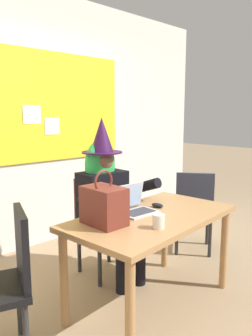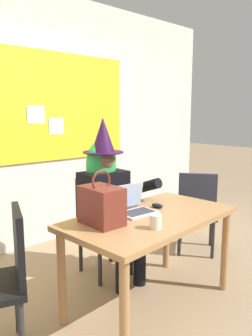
# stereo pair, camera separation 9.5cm
# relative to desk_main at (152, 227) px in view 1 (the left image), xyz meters

# --- Properties ---
(ground_plane) EXTENTS (24.00, 24.00, 0.00)m
(ground_plane) POSITION_rel_desk_main_xyz_m (-0.06, 0.04, -0.63)
(ground_plane) COLOR #937A5B
(wall_back_bulletin) EXTENTS (5.51, 1.92, 2.78)m
(wall_back_bulletin) POSITION_rel_desk_main_xyz_m (-0.06, 1.73, 0.77)
(wall_back_bulletin) COLOR silver
(wall_back_bulletin) RESTS_ON ground
(desk_main) EXTENTS (1.38, 0.83, 0.73)m
(desk_main) POSITION_rel_desk_main_xyz_m (0.00, 0.00, 0.00)
(desk_main) COLOR #A37547
(desk_main) RESTS_ON ground
(chair_at_desk) EXTENTS (0.46, 0.46, 0.89)m
(chair_at_desk) POSITION_rel_desk_main_xyz_m (0.08, 0.72, -0.13)
(chair_at_desk) COLOR #4C1E19
(chair_at_desk) RESTS_ON ground
(person_costumed) EXTENTS (0.60, 0.65, 1.44)m
(person_costumed) POSITION_rel_desk_main_xyz_m (0.07, 0.60, 0.15)
(person_costumed) COLOR black
(person_costumed) RESTS_ON ground
(laptop) EXTENTS (0.30, 0.26, 0.21)m
(laptop) POSITION_rel_desk_main_xyz_m (-0.05, 0.14, 0.14)
(laptop) COLOR #B7B7BC
(laptop) RESTS_ON desk_main
(computer_mouse) EXTENTS (0.07, 0.11, 0.03)m
(computer_mouse) POSITION_rel_desk_main_xyz_m (0.18, 0.11, 0.11)
(computer_mouse) COLOR black
(computer_mouse) RESTS_ON desk_main
(handbag) EXTENTS (0.20, 0.30, 0.38)m
(handbag) POSITION_rel_desk_main_xyz_m (-0.39, 0.10, 0.23)
(handbag) COLOR maroon
(handbag) RESTS_ON desk_main
(coffee_mug) EXTENTS (0.08, 0.08, 0.09)m
(coffee_mug) POSITION_rel_desk_main_xyz_m (-0.19, -0.22, 0.14)
(coffee_mug) COLOR silver
(coffee_mug) RESTS_ON desk_main
(chair_spare_by_window) EXTENTS (0.54, 0.54, 0.91)m
(chair_spare_by_window) POSITION_rel_desk_main_xyz_m (-1.04, 0.25, -0.12)
(chair_spare_by_window) COLOR black
(chair_spare_by_window) RESTS_ON ground
(chair_extra_corner) EXTENTS (0.59, 0.59, 0.89)m
(chair_extra_corner) POSITION_rel_desk_main_xyz_m (1.05, 0.34, -0.14)
(chair_extra_corner) COLOR #2D3347
(chair_extra_corner) RESTS_ON ground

